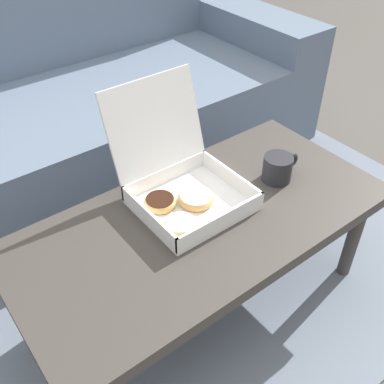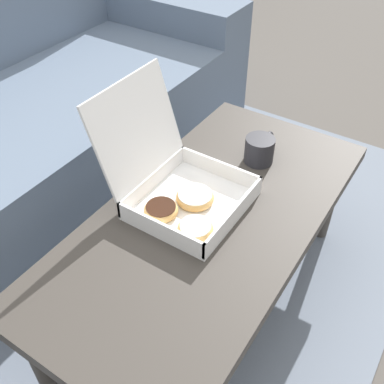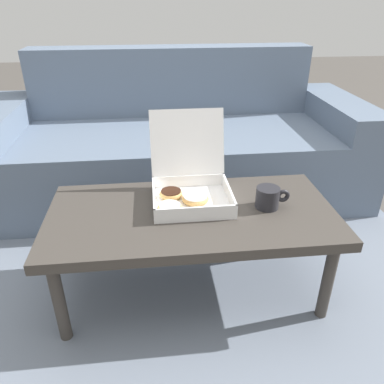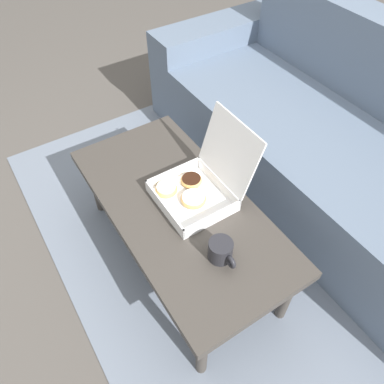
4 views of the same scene
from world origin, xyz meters
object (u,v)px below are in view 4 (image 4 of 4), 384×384
object	(u,v)px
pastry_box	(197,184)
coffee_table	(179,211)
couch	(331,144)
coffee_mug	(221,251)

from	to	relation	value
pastry_box	coffee_table	bearing A→B (deg)	-83.42
couch	pastry_box	size ratio (longest dim) A/B	6.23
coffee_mug	coffee_table	bearing A→B (deg)	179.79
couch	pastry_box	bearing A→B (deg)	-90.76
coffee_table	pastry_box	size ratio (longest dim) A/B	3.08
couch	coffee_table	world-z (taller)	couch
coffee_mug	couch	bearing A→B (deg)	107.66
pastry_box	coffee_mug	size ratio (longest dim) A/B	2.68
couch	coffee_table	size ratio (longest dim) A/B	2.02
couch	coffee_table	bearing A→B (deg)	-90.00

